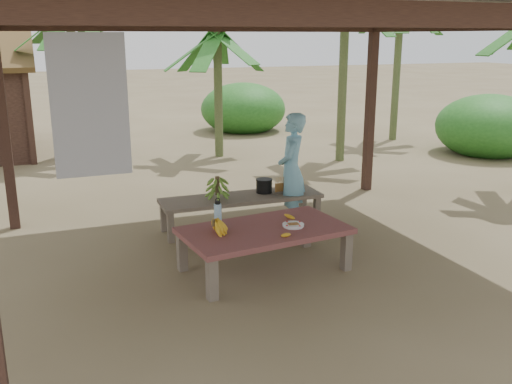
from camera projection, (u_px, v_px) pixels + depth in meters
name	position (u px, v px, depth m)	size (l,w,h in m)	color
ground	(267.00, 258.00, 6.77)	(80.00, 80.00, 0.00)	brown
pavilion	(267.00, 14.00, 6.02)	(6.60, 5.60, 2.95)	black
work_table	(264.00, 233.00, 6.32)	(1.90, 1.19, 0.50)	brown
bench	(241.00, 200.00, 7.74)	(2.21, 0.65, 0.45)	brown
ripe_banana_bunch	(214.00, 226.00, 6.10)	(0.28, 0.24, 0.17)	yellow
plate	(293.00, 225.00, 6.34)	(0.24, 0.24, 0.04)	white
loose_banana_front	(286.00, 235.00, 6.01)	(0.04, 0.15, 0.04)	yellow
loose_banana_side	(290.00, 217.00, 6.63)	(0.04, 0.16, 0.04)	yellow
water_flask	(218.00, 213.00, 6.38)	(0.08, 0.08, 0.31)	#459AD7
green_banana_stalk	(217.00, 187.00, 7.57)	(0.28, 0.28, 0.32)	#598C2D
cooking_pot	(264.00, 186.00, 7.89)	(0.22, 0.22, 0.19)	black
skewer_rack	(280.00, 185.00, 7.83)	(0.18, 0.08, 0.24)	#A57F47
woman	(292.00, 170.00, 7.81)	(0.57, 0.37, 1.56)	#6FB3D3
banana_plant_ne	(346.00, 8.00, 11.27)	(1.80, 1.80, 3.58)	#596638
banana_plant_n	(217.00, 45.00, 11.90)	(1.80, 1.80, 2.84)	#596638
banana_plant_nw	(70.00, 23.00, 11.53)	(1.80, 1.80, 3.29)	#596638
banana_plant_far	(401.00, 12.00, 13.69)	(1.80, 1.80, 3.62)	#596638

